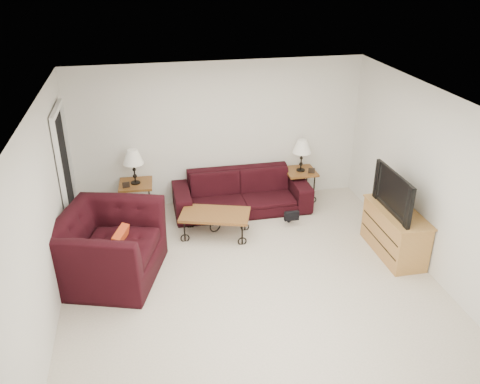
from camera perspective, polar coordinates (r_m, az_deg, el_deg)
name	(u,v)px	position (r m, az deg, el deg)	size (l,w,h in m)	color
ground	(250,278)	(6.97, 1.17, -9.90)	(5.00, 5.00, 0.00)	beige
wall_back	(219,134)	(8.59, -2.43, 6.66)	(5.00, 0.02, 2.50)	silver
wall_front	(317,330)	(4.32, 8.86, -15.38)	(5.00, 0.02, 2.50)	silver
wall_left	(45,217)	(6.31, -21.47, -2.67)	(0.02, 5.00, 2.50)	silver
wall_right	(429,181)	(7.25, 20.93, 1.14)	(0.02, 5.00, 2.50)	silver
ceiling	(252,102)	(5.87, 1.39, 10.29)	(5.00, 5.00, 0.00)	white
doorway	(66,178)	(7.88, -19.36, 1.52)	(0.08, 0.94, 2.04)	black
sofa	(241,192)	(8.55, 0.17, -0.01)	(2.33, 0.91, 0.68)	black
side_table_left	(137,199)	(8.59, -11.73, -0.79)	(0.54, 0.54, 0.59)	brown
side_table_right	(300,185)	(9.00, 6.88, 0.80)	(0.53, 0.53, 0.57)	brown
lamp_left	(134,167)	(8.35, -12.09, 2.85)	(0.34, 0.34, 0.59)	black
lamp_right	(301,155)	(8.77, 7.08, 4.19)	(0.33, 0.33, 0.57)	black
photo_frame_left	(126,185)	(8.31, -12.95, 0.80)	(0.12, 0.02, 0.10)	black
photo_frame_right	(312,171)	(8.78, 8.22, 2.45)	(0.11, 0.02, 0.10)	black
coffee_table	(215,225)	(7.85, -2.85, -3.76)	(1.07, 0.58, 0.40)	brown
armchair	(108,247)	(7.00, -14.89, -6.09)	(1.45, 1.27, 0.94)	black
throw_pillow	(119,244)	(6.92, -13.71, -5.86)	(0.43, 0.11, 0.43)	#B83C17
tv_stand	(395,232)	(7.68, 17.34, -4.42)	(0.49, 1.18, 0.71)	#BF8D47
television	(400,192)	(7.37, 17.87, -0.01)	(1.06, 0.14, 0.61)	black
backpack	(289,210)	(8.23, 5.70, -2.05)	(0.37, 0.28, 0.48)	black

